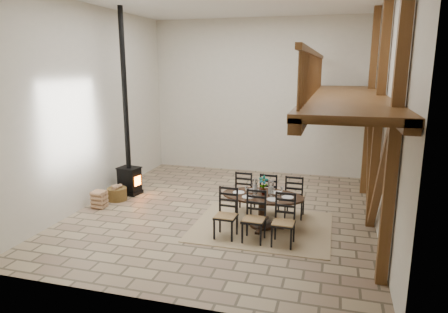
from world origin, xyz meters
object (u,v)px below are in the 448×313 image
(log_basket, at_px, (117,193))
(dining_table, at_px, (262,210))
(log_stack, at_px, (99,199))
(wood_stove, at_px, (128,154))

(log_basket, bearing_deg, dining_table, -10.55)
(dining_table, xyz_separation_m, log_stack, (-4.17, 0.11, -0.18))
(dining_table, bearing_deg, log_basket, 171.65)
(dining_table, height_order, wood_stove, wood_stove)
(dining_table, distance_m, log_basket, 4.13)
(wood_stove, bearing_deg, log_basket, -86.50)
(log_stack, bearing_deg, dining_table, -1.45)
(dining_table, xyz_separation_m, wood_stove, (-4.00, 1.35, 0.75))
(log_basket, xyz_separation_m, log_stack, (-0.12, -0.65, 0.04))
(wood_stove, distance_m, log_stack, 1.56)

